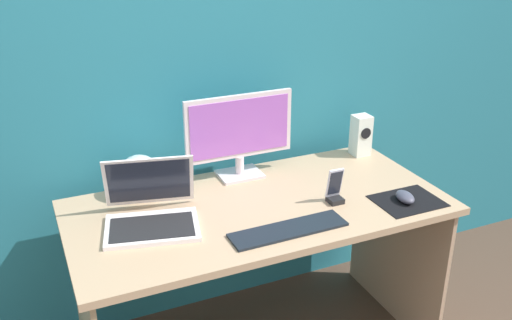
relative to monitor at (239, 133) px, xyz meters
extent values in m
cube|color=teal|center=(-0.03, 0.18, 0.34)|extent=(6.00, 0.04, 2.50)
cube|color=tan|center=(-0.03, -0.27, -0.21)|extent=(1.44, 0.70, 0.03)
cube|color=tan|center=(0.65, -0.27, -0.56)|extent=(0.02, 0.66, 0.69)
cube|color=silver|center=(0.00, 0.00, -0.19)|extent=(0.18, 0.14, 0.01)
cylinder|color=silver|center=(0.00, 0.00, -0.14)|extent=(0.04, 0.04, 0.07)
cube|color=silver|center=(0.00, 0.00, 0.03)|extent=(0.46, 0.02, 0.27)
cube|color=#A559BF|center=(0.00, -0.01, 0.03)|extent=(0.43, 0.00, 0.23)
cube|color=white|center=(0.59, -0.01, -0.10)|extent=(0.08, 0.07, 0.19)
cylinder|color=black|center=(0.59, -0.05, -0.08)|extent=(0.05, 0.00, 0.05)
cube|color=white|center=(-0.45, -0.29, -0.19)|extent=(0.37, 0.29, 0.02)
cube|color=black|center=(-0.45, -0.30, -0.18)|extent=(0.32, 0.23, 0.00)
cube|color=white|center=(-0.42, -0.15, -0.07)|extent=(0.33, 0.15, 0.21)
cube|color=#1E2333|center=(-0.42, -0.15, -0.07)|extent=(0.30, 0.13, 0.18)
sphere|color=silver|center=(-0.42, -0.01, -0.11)|extent=(0.17, 0.17, 0.17)
cube|color=black|center=(-0.02, -0.49, -0.19)|extent=(0.43, 0.12, 0.01)
cube|color=black|center=(0.50, -0.48, -0.19)|extent=(0.25, 0.20, 0.00)
ellipsoid|color=#464657|center=(0.49, -0.47, -0.17)|extent=(0.08, 0.11, 0.04)
cube|color=black|center=(0.24, -0.37, -0.18)|extent=(0.06, 0.06, 0.02)
cube|color=silver|center=(0.24, -0.36, -0.11)|extent=(0.06, 0.03, 0.12)
cube|color=#1E2333|center=(0.24, -0.37, -0.11)|extent=(0.05, 0.02, 0.10)
camera|label=1|loc=(-0.82, -2.03, 0.83)|focal=40.25mm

